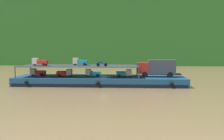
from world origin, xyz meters
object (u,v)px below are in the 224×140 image
object	(u,v)px
covered_lorry	(157,68)
mini_truck_lower_mid	(93,73)
mini_truck_lower_aft	(65,73)
mini_truck_lower_stern	(38,72)
mini_truck_lower_fore	(124,73)
mini_truck_upper_stern	(40,62)
mini_truck_upper_mid	(80,62)
motorcycle_upper_port	(102,64)
cargo_barge	(100,81)

from	to	relation	value
covered_lorry	mini_truck_lower_mid	xyz separation A→B (m)	(-11.68, -0.07, -1.00)
covered_lorry	mini_truck_lower_aft	world-z (taller)	covered_lorry
mini_truck_lower_stern	mini_truck_lower_fore	bearing A→B (deg)	-3.19
mini_truck_lower_aft	mini_truck_upper_stern	world-z (taller)	mini_truck_upper_stern
mini_truck_upper_mid	motorcycle_upper_port	distance (m)	5.13
cargo_barge	motorcycle_upper_port	distance (m)	3.81
mini_truck_lower_stern	mini_truck_lower_fore	distance (m)	16.28
mini_truck_lower_fore	mini_truck_upper_mid	xyz separation A→B (m)	(-8.25, 1.17, 2.00)
cargo_barge	mini_truck_lower_stern	bearing A→B (deg)	177.95
mini_truck_lower_mid	motorcycle_upper_port	size ratio (longest dim) A/B	1.45
covered_lorry	cargo_barge	bearing A→B (deg)	179.55
mini_truck_lower_aft	mini_truck_upper_stern	size ratio (longest dim) A/B	1.00
cargo_barge	mini_truck_upper_stern	world-z (taller)	mini_truck_upper_stern
mini_truck_lower_fore	motorcycle_upper_port	size ratio (longest dim) A/B	1.47
cargo_barge	mini_truck_upper_stern	xyz separation A→B (m)	(-11.02, -0.64, 3.44)
covered_lorry	motorcycle_upper_port	size ratio (longest dim) A/B	4.17
covered_lorry	mini_truck_lower_aft	distance (m)	16.86
mini_truck_lower_aft	mini_truck_upper_stern	xyz separation A→B (m)	(-4.55, -0.29, 2.00)
mini_truck_upper_stern	mini_truck_upper_mid	bearing A→B (deg)	10.46
mini_truck_lower_aft	mini_truck_lower_fore	world-z (taller)	same
covered_lorry	motorcycle_upper_port	distance (m)	10.06
mini_truck_upper_stern	motorcycle_upper_port	distance (m)	11.62
cargo_barge	mini_truck_lower_mid	distance (m)	1.96
cargo_barge	mini_truck_lower_fore	bearing A→B (deg)	-6.22
cargo_barge	mini_truck_lower_aft	world-z (taller)	mini_truck_lower_aft
mini_truck_lower_aft	mini_truck_upper_stern	distance (m)	4.98
cargo_barge	covered_lorry	size ratio (longest dim) A/B	3.87
mini_truck_lower_mid	mini_truck_upper_mid	xyz separation A→B (m)	(-2.51, 0.84, 2.00)
cargo_barge	mini_truck_lower_mid	world-z (taller)	mini_truck_lower_mid
mini_truck_lower_aft	mini_truck_upper_mid	size ratio (longest dim) A/B	1.00
mini_truck_lower_stern	mini_truck_lower_aft	world-z (taller)	same
mini_truck_upper_stern	mini_truck_lower_aft	bearing A→B (deg)	3.60
mini_truck_lower_mid	mini_truck_upper_stern	distance (m)	9.91
covered_lorry	mini_truck_lower_fore	world-z (taller)	covered_lorry
mini_truck_upper_mid	motorcycle_upper_port	bearing A→B (deg)	-32.04
cargo_barge	mini_truck_lower_aft	size ratio (longest dim) A/B	11.08
mini_truck_upper_stern	covered_lorry	bearing A→B (deg)	1.49
mini_truck_lower_stern	motorcycle_upper_port	bearing A→B (deg)	-11.25
mini_truck_lower_mid	covered_lorry	bearing A→B (deg)	0.34
mini_truck_lower_fore	mini_truck_upper_mid	world-z (taller)	mini_truck_upper_mid
mini_truck_lower_aft	mini_truck_upper_mid	xyz separation A→B (m)	(2.64, 1.04, 2.00)
mini_truck_lower_mid	mini_truck_lower_fore	xyz separation A→B (m)	(5.74, -0.33, 0.00)
mini_truck_lower_stern	mini_truck_lower_aft	distance (m)	5.42
cargo_barge	mini_truck_lower_stern	world-z (taller)	mini_truck_lower_stern
mini_truck_lower_aft	mini_truck_upper_stern	bearing A→B (deg)	-176.40
cargo_barge	mini_truck_lower_aft	xyz separation A→B (m)	(-6.47, -0.35, 1.44)
mini_truck_lower_aft	motorcycle_upper_port	size ratio (longest dim) A/B	1.46
mini_truck_lower_stern	mini_truck_lower_fore	world-z (taller)	same
covered_lorry	mini_truck_lower_stern	xyz separation A→B (m)	(-22.19, 0.51, -1.00)
covered_lorry	mini_truck_lower_stern	world-z (taller)	covered_lorry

